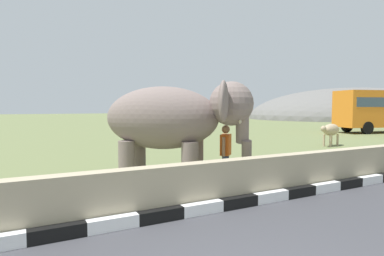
{
  "coord_description": "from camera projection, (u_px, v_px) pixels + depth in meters",
  "views": [
    {
      "loc": [
        -2.23,
        -1.89,
        2.15
      ],
      "look_at": [
        1.86,
        5.71,
        1.6
      ],
      "focal_mm": 30.63,
      "sensor_mm": 36.0,
      "label": 1
    }
  ],
  "objects": [
    {
      "name": "striped_curb",
      "position": [
        138.0,
        219.0,
        5.92
      ],
      "size": [
        16.2,
        0.2,
        0.24
      ],
      "color": "white",
      "rests_on": "ground_plane"
    },
    {
      "name": "barrier_parapet",
      "position": [
        234.0,
        181.0,
        7.27
      ],
      "size": [
        28.0,
        0.36,
        1.0
      ],
      "primitive_type": "cube",
      "color": "tan",
      "rests_on": "ground_plane"
    },
    {
      "name": "elephant",
      "position": [
        175.0,
        119.0,
        8.82
      ],
      "size": [
        3.92,
        3.7,
        2.82
      ],
      "color": "gray",
      "rests_on": "ground_plane"
    },
    {
      "name": "person_handler",
      "position": [
        226.0,
        151.0,
        9.1
      ],
      "size": [
        0.51,
        0.49,
        1.66
      ],
      "color": "navy",
      "rests_on": "ground_plane"
    },
    {
      "name": "bus_orange",
      "position": [
        384.0,
        108.0,
        27.6
      ],
      "size": [
        8.53,
        4.47,
        3.5
      ],
      "color": "orange",
      "rests_on": "ground_plane"
    },
    {
      "name": "cow_near",
      "position": [
        331.0,
        130.0,
        18.07
      ],
      "size": [
        1.93,
        0.96,
        1.23
      ],
      "color": "tan",
      "rests_on": "ground_plane"
    },
    {
      "name": "hill_east",
      "position": [
        353.0,
        118.0,
        63.04
      ],
      "size": [
        42.63,
        34.11,
        11.61
      ],
      "color": "slate",
      "rests_on": "ground_plane"
    }
  ]
}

